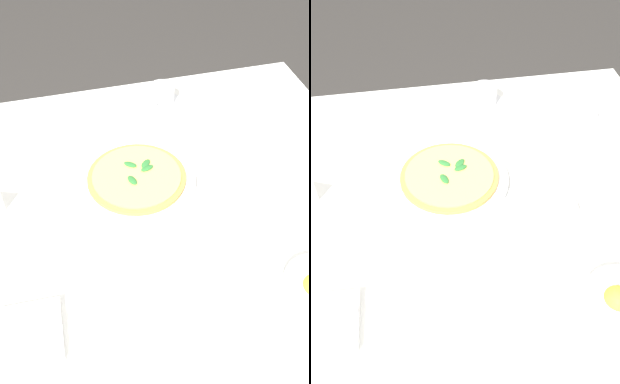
% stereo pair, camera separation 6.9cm
% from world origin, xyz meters
% --- Properties ---
extents(ground_plane, '(8.00, 8.00, 0.00)m').
position_xyz_m(ground_plane, '(0.00, 0.00, 0.00)').
color(ground_plane, '#33302D').
extents(dining_table, '(1.16, 1.16, 0.75)m').
position_xyz_m(dining_table, '(0.00, 0.00, 0.62)').
color(dining_table, white).
rests_on(dining_table, ground_plane).
extents(pizza_plate, '(0.31, 0.31, 0.02)m').
position_xyz_m(pizza_plate, '(-0.06, 0.12, 0.76)').
color(pizza_plate, white).
rests_on(pizza_plate, dining_table).
extents(pizza, '(0.26, 0.26, 0.02)m').
position_xyz_m(pizza, '(-0.06, 0.12, 0.77)').
color(pizza, '#C68E47').
rests_on(pizza, pizza_plate).
extents(coffee_cup_near_right, '(0.13, 0.13, 0.07)m').
position_xyz_m(coffee_cup_near_right, '(0.17, -0.06, 0.78)').
color(coffee_cup_near_right, white).
rests_on(coffee_cup_near_right, dining_table).
extents(coffee_cup_back_corner, '(0.13, 0.13, 0.07)m').
position_xyz_m(coffee_cup_back_corner, '(0.09, 0.44, 0.78)').
color(coffee_cup_back_corner, white).
rests_on(coffee_cup_back_corner, dining_table).
extents(coffee_cup_far_left, '(0.13, 0.13, 0.06)m').
position_xyz_m(coffee_cup_far_left, '(0.37, 0.31, 0.77)').
color(coffee_cup_far_left, white).
rests_on(coffee_cup_far_left, dining_table).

